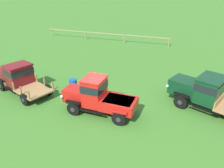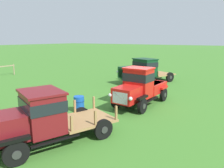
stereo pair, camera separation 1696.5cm
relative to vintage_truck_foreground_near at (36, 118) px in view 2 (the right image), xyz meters
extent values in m
plane|color=#3D7528|center=(6.83, -0.63, -1.09)|extent=(240.00, 240.00, 0.00)
cylinder|color=#997F60|center=(8.98, 15.62, -0.53)|extent=(0.12, 0.12, 1.12)
cylinder|color=black|center=(-1.21, -0.53, -0.69)|extent=(0.80, 0.42, 0.80)
cylinder|color=#2D2D2D|center=(-1.24, -0.61, -0.69)|extent=(0.27, 0.13, 0.28)
cylinder|color=black|center=(-0.55, 1.20, -0.69)|extent=(0.80, 0.42, 0.80)
cylinder|color=#2D2D2D|center=(-0.52, 1.28, -0.69)|extent=(0.27, 0.13, 0.28)
cylinder|color=black|center=(1.78, -1.67, -0.69)|extent=(0.80, 0.42, 0.80)
cylinder|color=#2D2D2D|center=(1.75, -1.75, -0.69)|extent=(0.27, 0.13, 0.28)
cylinder|color=black|center=(2.44, 0.06, -0.69)|extent=(0.80, 0.42, 0.80)
cylinder|color=#2D2D2D|center=(2.47, 0.14, -0.69)|extent=(0.27, 0.13, 0.28)
cube|color=black|center=(0.49, -0.19, -0.61)|extent=(4.66, 2.59, 0.12)
cube|color=maroon|center=(-1.10, 0.42, -0.11)|extent=(1.95, 1.78, 0.87)
cube|color=black|center=(-1.21, -0.53, -0.24)|extent=(0.93, 0.51, 0.12)
cube|color=black|center=(-0.55, 1.20, -0.24)|extent=(0.93, 0.51, 0.12)
cube|color=maroon|center=(0.22, -0.08, 0.16)|extent=(1.73, 1.96, 1.43)
cube|color=black|center=(0.22, -0.08, 0.48)|extent=(1.79, 2.01, 0.40)
cube|color=maroon|center=(0.22, -0.08, 0.92)|extent=(1.87, 2.07, 0.08)
cube|color=black|center=(0.01, -0.98, -0.63)|extent=(1.66, 0.74, 0.05)
cube|color=black|center=(0.66, 0.72, -0.63)|extent=(1.66, 0.74, 0.05)
cube|color=#9E7547|center=(1.81, -0.69, -0.50)|extent=(2.69, 2.50, 0.10)
cube|color=#9E7547|center=(0.58, -1.16, -0.16)|extent=(0.10, 0.10, 0.58)
cube|color=#9E7547|center=(1.21, 0.48, -0.16)|extent=(0.10, 0.10, 0.58)
cube|color=#9E7547|center=(1.49, -1.51, -0.16)|extent=(0.10, 0.10, 0.58)
cube|color=#9E7547|center=(2.12, 0.14, -0.16)|extent=(0.10, 0.10, 0.58)
cube|color=#9E7547|center=(2.41, -1.86, -0.16)|extent=(0.10, 0.10, 0.58)
cube|color=#9E7547|center=(3.03, -0.21, -0.16)|extent=(0.10, 0.10, 0.58)
cylinder|color=black|center=(5.32, -1.61, -0.68)|extent=(0.82, 0.21, 0.81)
cylinder|color=#2D2D2D|center=(5.32, -1.72, -0.68)|extent=(0.29, 0.04, 0.28)
cylinder|color=black|center=(5.36, 0.02, -0.68)|extent=(0.82, 0.21, 0.81)
cylinder|color=#2D2D2D|center=(5.36, 0.13, -0.68)|extent=(0.29, 0.04, 0.28)
cylinder|color=black|center=(8.20, -1.68, -0.68)|extent=(0.82, 0.21, 0.81)
cylinder|color=#2D2D2D|center=(8.20, -1.79, -0.68)|extent=(0.29, 0.04, 0.28)
cylinder|color=black|center=(8.24, -0.04, -0.68)|extent=(0.82, 0.21, 0.81)
cylinder|color=#2D2D2D|center=(8.24, 0.07, -0.68)|extent=(0.29, 0.04, 0.28)
cube|color=black|center=(6.67, -0.83, -0.60)|extent=(4.14, 0.99, 0.12)
cube|color=red|center=(5.13, -0.79, -0.14)|extent=(1.42, 1.18, 0.80)
cube|color=silver|center=(4.47, -0.78, -0.18)|extent=(0.08, 0.90, 0.60)
sphere|color=silver|center=(4.44, -1.39, -0.12)|extent=(0.20, 0.20, 0.20)
sphere|color=silver|center=(4.47, -0.16, -0.12)|extent=(0.20, 0.20, 0.20)
cube|color=black|center=(5.32, -1.61, -0.23)|extent=(0.94, 0.22, 0.12)
cube|color=black|center=(5.36, 0.02, -0.23)|extent=(0.94, 0.22, 0.12)
cube|color=red|center=(6.38, -0.82, 0.27)|extent=(1.13, 1.46, 1.63)
cube|color=black|center=(6.38, -0.82, 0.64)|extent=(1.18, 1.50, 0.46)
cube|color=red|center=(6.38, -0.82, 1.13)|extent=(1.25, 1.53, 0.08)
cube|color=black|center=(6.47, -1.62, -0.62)|extent=(1.55, 0.18, 0.05)
cube|color=black|center=(6.51, -0.02, -0.62)|extent=(1.55, 0.18, 0.05)
cube|color=red|center=(7.92, -0.85, -0.24)|extent=(2.02, 1.55, 0.60)
cube|color=black|center=(7.92, -0.85, 0.03)|extent=(1.69, 1.31, 0.06)
cube|color=red|center=(8.20, -1.68, -0.23)|extent=(0.90, 0.22, 0.12)
cube|color=red|center=(8.24, -0.04, -0.23)|extent=(0.90, 0.22, 0.12)
cylinder|color=black|center=(11.29, 1.35, -0.65)|extent=(0.88, 0.50, 0.87)
cylinder|color=#2D2D2D|center=(11.25, 1.25, -0.65)|extent=(0.29, 0.14, 0.30)
cylinder|color=black|center=(12.07, 3.30, -0.65)|extent=(0.88, 0.50, 0.87)
cylinder|color=#2D2D2D|center=(12.11, 3.40, -0.65)|extent=(0.29, 0.14, 0.30)
cylinder|color=black|center=(14.43, 0.08, -0.65)|extent=(0.88, 0.50, 0.87)
cylinder|color=#2D2D2D|center=(14.39, -0.02, -0.65)|extent=(0.29, 0.14, 0.30)
cylinder|color=black|center=(15.21, 2.03, -0.65)|extent=(0.88, 0.50, 0.87)
cylinder|color=#2D2D2D|center=(15.25, 2.13, -0.65)|extent=(0.29, 0.14, 0.30)
cube|color=black|center=(13.08, 1.76, -0.57)|extent=(4.99, 2.91, 0.12)
cube|color=#0F381E|center=(11.43, 2.42, -0.04)|extent=(2.21, 2.04, 0.95)
cube|color=silver|center=(10.63, 2.75, -0.08)|extent=(0.49, 1.09, 0.72)
sphere|color=silver|center=(10.32, 2.02, -0.01)|extent=(0.20, 0.20, 0.20)
sphere|color=silver|center=(10.91, 3.48, -0.01)|extent=(0.20, 0.20, 0.20)
cube|color=black|center=(11.29, 1.35, -0.17)|extent=(1.00, 0.56, 0.12)
cube|color=black|center=(12.07, 3.30, -0.17)|extent=(1.00, 0.56, 0.12)
cube|color=#0F381E|center=(12.86, 1.85, 0.23)|extent=(1.89, 2.20, 1.48)
cube|color=black|center=(12.86, 1.85, 0.56)|extent=(1.95, 2.26, 0.41)
cube|color=#0F381E|center=(12.86, 1.85, 1.01)|extent=(2.04, 2.32, 0.08)
cube|color=black|center=(12.59, 0.84, -0.59)|extent=(1.73, 0.81, 0.05)
cube|color=black|center=(13.36, 2.75, -0.59)|extent=(1.73, 0.81, 0.05)
cube|color=#9E7547|center=(14.51, 1.18, -0.46)|extent=(2.90, 2.84, 0.10)
cube|color=#9E7547|center=(13.49, 1.59, -0.23)|extent=(0.82, 1.88, 0.44)
cylinder|color=#1951B2|center=(3.69, 1.33, -0.66)|extent=(0.55, 0.55, 0.85)
cylinder|color=navy|center=(3.69, 1.33, -0.49)|extent=(0.58, 0.58, 0.03)
cylinder|color=navy|center=(3.69, 1.33, -0.83)|extent=(0.58, 0.58, 0.03)
camera|label=1|loc=(11.22, -11.30, 6.24)|focal=35.00mm
camera|label=2|loc=(-4.64, -6.38, 2.79)|focal=35.00mm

